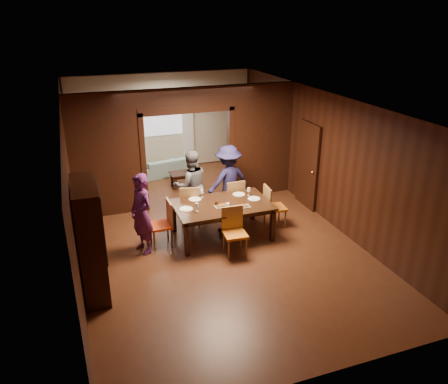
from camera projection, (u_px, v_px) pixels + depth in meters
name	position (u px, v px, depth m)	size (l,w,h in m)	color
floor	(209.00, 230.00, 9.73)	(9.00, 9.00, 0.00)	#532A17
ceiling	(207.00, 100.00, 8.61)	(5.50, 9.00, 0.02)	silver
room_walls	(185.00, 143.00, 10.79)	(5.52, 9.01, 2.90)	black
person_purple	(142.00, 214.00, 8.58)	(0.60, 0.40, 1.66)	#551E58
person_grey	(191.00, 185.00, 9.98)	(0.81, 0.63, 1.66)	#5B5C63
person_navy	(228.00, 180.00, 10.23)	(1.09, 0.63, 1.69)	#1D1C46
sofa	(167.00, 166.00, 12.96)	(1.76, 0.69, 0.51)	#94C1C2
serving_bowl	(225.00, 201.00, 9.26)	(0.32, 0.32, 0.08)	black
dining_table	(222.00, 220.00, 9.34)	(2.03, 1.26, 0.76)	black
coffee_table	(185.00, 179.00, 12.11)	(0.80, 0.50, 0.40)	black
chair_left	(160.00, 224.00, 8.93)	(0.44, 0.44, 0.97)	#EC4716
chair_right	(275.00, 206.00, 9.75)	(0.44, 0.44, 0.97)	#CE6513
chair_far_l	(190.00, 204.00, 9.84)	(0.44, 0.44, 0.97)	orange
chair_far_r	(232.00, 198.00, 10.16)	(0.44, 0.44, 0.97)	#DD4B14
chair_near	(235.00, 233.00, 8.59)	(0.44, 0.44, 0.97)	orange
hutch	(90.00, 240.00, 7.25)	(0.40, 1.20, 2.00)	black
door_right	(308.00, 165.00, 10.59)	(0.06, 0.90, 2.10)	black
window_far	(162.00, 114.00, 12.93)	(1.20, 0.03, 1.30)	silver
curtain_left	(138.00, 131.00, 12.84)	(0.35, 0.06, 2.40)	white
curtain_right	(188.00, 127.00, 13.30)	(0.35, 0.06, 2.40)	white
plate_left	(186.00, 209.00, 8.95)	(0.27, 0.27, 0.01)	silver
plate_far_l	(195.00, 199.00, 9.41)	(0.27, 0.27, 0.01)	white
plate_far_r	(239.00, 194.00, 9.66)	(0.27, 0.27, 0.01)	silver
plate_right	(254.00, 199.00, 9.44)	(0.27, 0.27, 0.01)	white
plate_near	(230.00, 211.00, 8.84)	(0.27, 0.27, 0.01)	silver
platter_a	(222.00, 206.00, 9.07)	(0.30, 0.20, 0.04)	gray
platter_b	(243.00, 206.00, 9.04)	(0.30, 0.20, 0.04)	gray
wineglass_left	(197.00, 207.00, 8.82)	(0.08, 0.08, 0.18)	silver
wineglass_far	(202.00, 194.00, 9.48)	(0.08, 0.08, 0.18)	white
wineglass_right	(249.00, 192.00, 9.58)	(0.08, 0.08, 0.18)	silver
tumbler	(228.00, 206.00, 8.92)	(0.07, 0.07, 0.14)	silver
condiment_jar	(217.00, 203.00, 9.09)	(0.08, 0.08, 0.11)	#461E10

